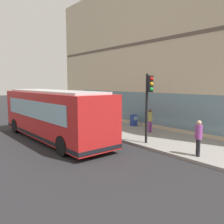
# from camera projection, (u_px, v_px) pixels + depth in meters

# --- Properties ---
(ground) EXTENTS (120.00, 120.00, 0.00)m
(ground) POSITION_uv_depth(u_px,v_px,m) (57.00, 139.00, 14.72)
(ground) COLOR #262628
(sidewalk_curb) EXTENTS (4.43, 40.00, 0.15)m
(sidewalk_curb) POSITION_uv_depth(u_px,v_px,m) (116.00, 128.00, 17.72)
(sidewalk_curb) COLOR gray
(sidewalk_curb) RESTS_ON ground
(building_corner) EXTENTS (8.06, 23.20, 12.02)m
(building_corner) POSITION_uv_depth(u_px,v_px,m) (168.00, 55.00, 20.89)
(building_corner) COLOR beige
(building_corner) RESTS_ON ground
(city_bus_nearside) EXTENTS (2.70, 10.07, 3.07)m
(city_bus_nearside) POSITION_uv_depth(u_px,v_px,m) (53.00, 115.00, 14.40)
(city_bus_nearside) COLOR red
(city_bus_nearside) RESTS_ON ground
(traffic_light_near_corner) EXTENTS (0.32, 0.49, 3.87)m
(traffic_light_near_corner) POSITION_uv_depth(u_px,v_px,m) (149.00, 95.00, 12.69)
(traffic_light_near_corner) COLOR black
(traffic_light_near_corner) RESTS_ON sidewalk_curb
(fire_hydrant) EXTENTS (0.35, 0.35, 0.74)m
(fire_hydrant) POSITION_uv_depth(u_px,v_px,m) (118.00, 120.00, 18.75)
(fire_hydrant) COLOR gold
(fire_hydrant) RESTS_ON sidewalk_curb
(pedestrian_by_light_pole) EXTENTS (0.32, 0.32, 1.61)m
(pedestrian_by_light_pole) POSITION_uv_depth(u_px,v_px,m) (150.00, 119.00, 15.86)
(pedestrian_by_light_pole) COLOR #8C3F8C
(pedestrian_by_light_pole) RESTS_ON sidewalk_curb
(pedestrian_walking_along_curb) EXTENTS (0.32, 0.32, 1.65)m
(pedestrian_walking_along_curb) POSITION_uv_depth(u_px,v_px,m) (94.00, 109.00, 21.46)
(pedestrian_walking_along_curb) COLOR silver
(pedestrian_walking_along_curb) RESTS_ON sidewalk_curb
(pedestrian_near_hydrant) EXTENTS (0.32, 0.32, 1.68)m
(pedestrian_near_hydrant) POSITION_uv_depth(u_px,v_px,m) (199.00, 136.00, 10.61)
(pedestrian_near_hydrant) COLOR black
(pedestrian_near_hydrant) RESTS_ON sidewalk_curb
(pedestrian_near_building_entrance) EXTENTS (0.32, 0.32, 1.72)m
(pedestrian_near_building_entrance) POSITION_uv_depth(u_px,v_px,m) (94.00, 113.00, 18.80)
(pedestrian_near_building_entrance) COLOR #3F8C4C
(pedestrian_near_building_entrance) RESTS_ON sidewalk_curb
(newspaper_vending_box) EXTENTS (0.44, 0.42, 0.90)m
(newspaper_vending_box) POSITION_uv_depth(u_px,v_px,m) (134.00, 120.00, 18.35)
(newspaper_vending_box) COLOR #263F99
(newspaper_vending_box) RESTS_ON sidewalk_curb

